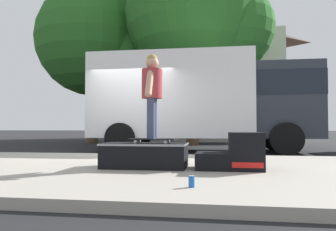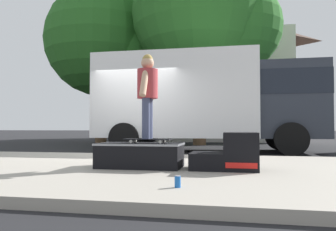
% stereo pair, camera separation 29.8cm
% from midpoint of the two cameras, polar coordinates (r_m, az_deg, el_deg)
% --- Properties ---
extents(ground_plane, '(140.00, 140.00, 0.00)m').
position_cam_midpoint_polar(ground_plane, '(8.69, -6.78, -7.11)').
color(ground_plane, black).
extents(sidewalk_slab, '(50.00, 5.00, 0.12)m').
position_cam_midpoint_polar(sidewalk_slab, '(5.91, -15.81, -8.84)').
color(sidewalk_slab, '#A8A093').
rests_on(sidewalk_slab, ground).
extents(skate_box, '(1.35, 0.72, 0.39)m').
position_cam_midpoint_polar(skate_box, '(5.29, -3.23, -6.80)').
color(skate_box, black).
rests_on(skate_box, sidewalk_slab).
extents(kicker_ramp, '(1.01, 0.65, 0.57)m').
position_cam_midpoint_polar(kicker_ramp, '(5.13, 12.43, -6.61)').
color(kicker_ramp, black).
rests_on(kicker_ramp, sidewalk_slab).
extents(skateboard, '(0.79, 0.26, 0.07)m').
position_cam_midpoint_polar(skateboard, '(5.31, -2.01, -4.22)').
color(skateboard, black).
rests_on(skateboard, skate_box).
extents(skater_kid, '(0.34, 0.71, 1.38)m').
position_cam_midpoint_polar(skater_kid, '(5.34, -2.00, 4.66)').
color(skater_kid, '#3F4766').
rests_on(skater_kid, skateboard).
extents(soda_can, '(0.07, 0.07, 0.13)m').
position_cam_midpoint_polar(soda_can, '(3.57, 4.13, -11.44)').
color(soda_can, '#1959B2').
rests_on(soda_can, sidewalk_slab).
extents(box_truck, '(6.91, 2.63, 3.05)m').
position_cam_midpoint_polar(box_truck, '(10.50, 7.69, 3.05)').
color(box_truck, white).
rests_on(box_truck, ground).
extents(street_tree_main, '(6.48, 5.89, 8.74)m').
position_cam_midpoint_polar(street_tree_main, '(15.04, 7.40, 16.78)').
color(street_tree_main, brown).
rests_on(street_tree_main, ground).
extents(street_tree_neighbour, '(6.11, 5.56, 7.90)m').
position_cam_midpoint_polar(street_tree_neighbour, '(17.00, -9.99, 12.24)').
color(street_tree_neighbour, brown).
rests_on(street_tree_neighbour, ground).
extents(house_behind, '(9.54, 8.23, 8.40)m').
position_cam_midpoint_polar(house_behind, '(21.27, 7.88, 7.34)').
color(house_behind, beige).
rests_on(house_behind, ground).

